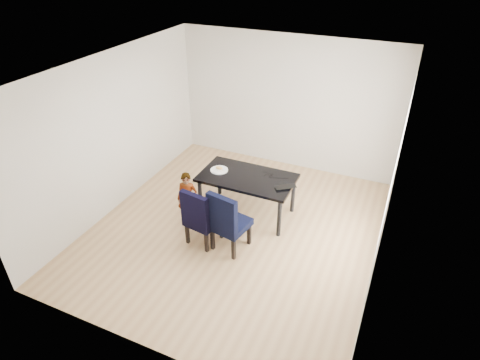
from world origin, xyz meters
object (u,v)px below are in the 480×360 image
at_px(chair_left, 204,215).
at_px(laptop, 285,186).
at_px(chair_right, 231,219).
at_px(plate, 219,170).
at_px(child, 188,199).
at_px(dining_table, 247,195).

distance_m(chair_left, laptop, 1.39).
bearing_deg(chair_right, plate, 135.83).
bearing_deg(chair_left, child, 155.46).
bearing_deg(child, laptop, 7.39).
distance_m(chair_left, chair_right, 0.45).
distance_m(dining_table, laptop, 0.78).
relative_size(dining_table, chair_right, 1.51).
xyz_separation_m(child, plate, (0.28, 0.64, 0.28)).
xyz_separation_m(child, laptop, (1.48, 0.61, 0.29)).
bearing_deg(chair_left, laptop, 51.72).
height_order(child, plate, child).
bearing_deg(plate, laptop, -1.46).
distance_m(child, plate, 0.75).
distance_m(chair_left, child, 0.57).
relative_size(dining_table, chair_left, 1.60).
xyz_separation_m(chair_left, chair_right, (0.45, 0.04, 0.03)).
height_order(dining_table, child, child).
height_order(dining_table, laptop, laptop).
distance_m(chair_right, child, 0.97).
bearing_deg(chair_left, dining_table, 80.30).
height_order(chair_right, laptop, chair_right).
height_order(dining_table, chair_right, chair_right).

